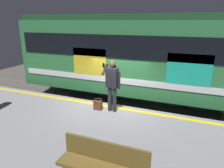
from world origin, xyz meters
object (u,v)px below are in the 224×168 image
object	(u,v)px
train_carriage	(144,54)
handbag	(98,105)
bench	(103,164)
passenger	(112,82)

from	to	relation	value
train_carriage	handbag	xyz separation A→B (m)	(0.90, 2.91, -1.49)
train_carriage	bench	distance (m)	6.26
train_carriage	handbag	bearing A→B (deg)	72.86
passenger	bench	distance (m)	3.53
train_carriage	handbag	size ratio (longest dim) A/B	29.09
passenger	bench	world-z (taller)	passenger
passenger	handbag	size ratio (longest dim) A/B	4.66
passenger	handbag	distance (m)	1.04
passenger	train_carriage	bearing A→B (deg)	-97.69
handbag	bench	distance (m)	3.61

